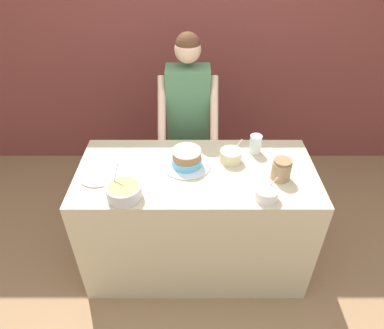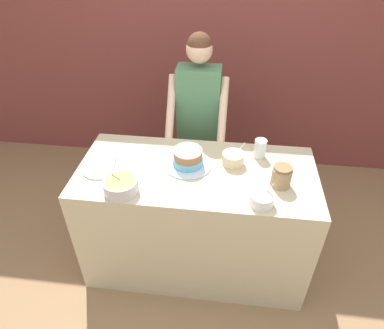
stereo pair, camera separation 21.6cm
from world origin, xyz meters
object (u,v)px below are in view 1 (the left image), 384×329
frosting_bowl_olive (123,191)px  drinking_glass (255,144)px  person_baker (188,112)px  ceramic_plate (98,175)px  frosting_bowl_pink (266,193)px  cake (186,159)px  frosting_bowl_white (230,155)px  stoneware_jar (281,169)px

frosting_bowl_olive → drinking_glass: (0.84, 0.47, 0.02)m
person_baker → ceramic_plate: (-0.57, -0.71, -0.08)m
person_baker → frosting_bowl_pink: person_baker is taller
person_baker → drinking_glass: (0.47, -0.44, -0.02)m
frosting_bowl_olive → drinking_glass: size_ratio=1.58×
cake → frosting_bowl_white: size_ratio=1.91×
stoneware_jar → ceramic_plate: bearing=179.0°
cake → frosting_bowl_olive: size_ratio=1.54×
cake → frosting_bowl_olive: bearing=-139.6°
cake → ceramic_plate: size_ratio=1.33×
frosting_bowl_pink → stoneware_jar: frosting_bowl_pink is taller
drinking_glass → stoneware_jar: (0.12, -0.29, 0.00)m
cake → frosting_bowl_pink: frosting_bowl_pink is taller
person_baker → frosting_bowl_pink: size_ratio=11.26×
cake → frosting_bowl_pink: (0.47, -0.32, -0.01)m
frosting_bowl_pink → stoneware_jar: (0.12, 0.19, 0.03)m
person_baker → ceramic_plate: bearing=-128.5°
frosting_bowl_olive → stoneware_jar: (0.96, 0.18, 0.02)m
frosting_bowl_white → drinking_glass: (0.18, 0.11, 0.02)m
cake → drinking_glass: drinking_glass is taller
ceramic_plate → stoneware_jar: (1.16, -0.02, 0.06)m
frosting_bowl_pink → drinking_glass: bearing=89.5°
drinking_glass → stoneware_jar: stoneware_jar is taller
frosting_bowl_olive → frosting_bowl_white: size_ratio=1.24×
person_baker → drinking_glass: person_baker is taller
frosting_bowl_white → drinking_glass: size_ratio=1.27×
frosting_bowl_pink → drinking_glass: 0.48m
person_baker → frosting_bowl_pink: 1.03m
cake → frosting_bowl_olive: 0.48m
person_baker → frosting_bowl_olive: bearing=-112.0°
drinking_glass → ceramic_plate: size_ratio=0.55×
stoneware_jar → cake: bearing=167.4°
frosting_bowl_olive → stoneware_jar: bearing=10.5°
frosting_bowl_olive → drinking_glass: bearing=29.2°
drinking_glass → person_baker: bearing=136.7°
frosting_bowl_pink → stoneware_jar: bearing=56.9°
cake → frosting_bowl_white: bearing=10.2°
frosting_bowl_white → stoneware_jar: bearing=-32.1°
frosting_bowl_pink → ceramic_plate: frosting_bowl_pink is taller
frosting_bowl_pink → ceramic_plate: bearing=168.6°
stoneware_jar → frosting_bowl_pink: bearing=-123.1°
frosting_bowl_pink → frosting_bowl_olive: (-0.84, 0.01, 0.01)m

